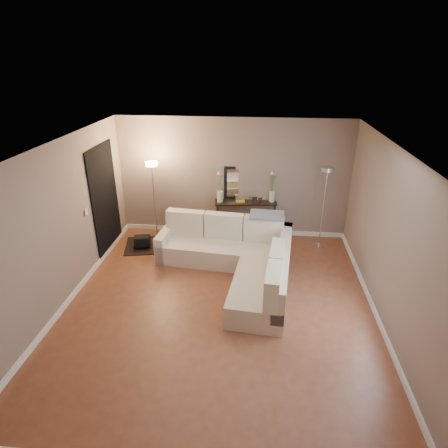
# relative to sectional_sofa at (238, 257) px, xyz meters

# --- Properties ---
(floor) EXTENTS (5.00, 5.50, 0.01)m
(floor) POSITION_rel_sectional_sofa_xyz_m (-0.23, -1.04, -0.34)
(floor) COLOR brown
(floor) RESTS_ON ground
(ceiling) EXTENTS (5.00, 5.50, 0.01)m
(ceiling) POSITION_rel_sectional_sofa_xyz_m (-0.23, -1.04, 2.27)
(ceiling) COLOR white
(ceiling) RESTS_ON ground
(wall_back) EXTENTS (5.00, 0.02, 2.60)m
(wall_back) POSITION_rel_sectional_sofa_xyz_m (-0.23, 1.72, 0.96)
(wall_back) COLOR gray
(wall_back) RESTS_ON ground
(wall_front) EXTENTS (5.00, 0.02, 2.60)m
(wall_front) POSITION_rel_sectional_sofa_xyz_m (-0.23, -3.80, 0.96)
(wall_front) COLOR gray
(wall_front) RESTS_ON ground
(wall_left) EXTENTS (0.02, 5.50, 2.60)m
(wall_left) POSITION_rel_sectional_sofa_xyz_m (-2.74, -1.04, 0.96)
(wall_left) COLOR gray
(wall_left) RESTS_ON ground
(wall_right) EXTENTS (0.02, 5.50, 2.60)m
(wall_right) POSITION_rel_sectional_sofa_xyz_m (2.28, -1.04, 0.96)
(wall_right) COLOR gray
(wall_right) RESTS_ON ground
(baseboard_back) EXTENTS (5.00, 0.03, 0.10)m
(baseboard_back) POSITION_rel_sectional_sofa_xyz_m (-0.23, 1.70, -0.29)
(baseboard_back) COLOR white
(baseboard_back) RESTS_ON ground
(baseboard_left) EXTENTS (0.03, 5.50, 0.10)m
(baseboard_left) POSITION_rel_sectional_sofa_xyz_m (-2.72, -1.04, -0.29)
(baseboard_left) COLOR white
(baseboard_left) RESTS_ON ground
(baseboard_right) EXTENTS (0.03, 5.50, 0.10)m
(baseboard_right) POSITION_rel_sectional_sofa_xyz_m (2.25, -1.04, -0.29)
(baseboard_right) COLOR white
(baseboard_right) RESTS_ON ground
(doorway) EXTENTS (0.02, 1.20, 2.20)m
(doorway) POSITION_rel_sectional_sofa_xyz_m (-2.71, 0.66, 0.76)
(doorway) COLOR black
(doorway) RESTS_ON ground
(switch_plate) EXTENTS (0.02, 0.08, 0.12)m
(switch_plate) POSITION_rel_sectional_sofa_xyz_m (-2.71, -0.19, 0.86)
(switch_plate) COLOR white
(switch_plate) RESTS_ON ground
(sectional_sofa) EXTENTS (2.65, 2.71, 0.91)m
(sectional_sofa) POSITION_rel_sectional_sofa_xyz_m (0.00, 0.00, 0.00)
(sectional_sofa) COLOR beige
(sectional_sofa) RESTS_ON floor
(throw_blanket) EXTENTS (0.67, 0.41, 0.09)m
(throw_blanket) POSITION_rel_sectional_sofa_xyz_m (0.52, 0.59, 0.61)
(throw_blanket) COLOR slate
(throw_blanket) RESTS_ON sectional_sofa
(console_table) EXTENTS (1.37, 0.51, 0.82)m
(console_table) POSITION_rel_sectional_sofa_xyz_m (-0.02, 1.58, 0.13)
(console_table) COLOR black
(console_table) RESTS_ON floor
(leaning_mirror) EXTENTS (0.94, 0.15, 0.74)m
(leaning_mirror) POSITION_rel_sectional_sofa_xyz_m (0.05, 1.76, 0.86)
(leaning_mirror) COLOR black
(leaning_mirror) RESTS_ON console_table
(table_decor) EXTENTS (0.57, 0.14, 0.13)m
(table_decor) POSITION_rel_sectional_sofa_xyz_m (0.07, 1.55, 0.51)
(table_decor) COLOR orange
(table_decor) RESTS_ON console_table
(flower_vase_left) EXTENTS (0.16, 0.14, 0.70)m
(flower_vase_left) POSITION_rel_sectional_sofa_xyz_m (-0.50, 1.52, 0.78)
(flower_vase_left) COLOR silver
(flower_vase_left) RESTS_ON console_table
(flower_vase_right) EXTENTS (0.16, 0.14, 0.70)m
(flower_vase_right) POSITION_rel_sectional_sofa_xyz_m (0.63, 1.65, 0.78)
(flower_vase_right) COLOR silver
(flower_vase_right) RESTS_ON console_table
(floor_lamp_lit) EXTENTS (0.29, 0.29, 1.74)m
(floor_lamp_lit) POSITION_rel_sectional_sofa_xyz_m (-1.88, 1.24, 0.90)
(floor_lamp_lit) COLOR silver
(floor_lamp_lit) RESTS_ON floor
(floor_lamp_unlit) EXTENTS (0.27, 0.27, 1.75)m
(floor_lamp_unlit) POSITION_rel_sectional_sofa_xyz_m (1.67, 1.22, 0.90)
(floor_lamp_unlit) COLOR silver
(floor_lamp_unlit) RESTS_ON floor
(charcoal_rug) EXTENTS (1.29, 1.08, 0.02)m
(charcoal_rug) POSITION_rel_sectional_sofa_xyz_m (-1.90, 0.90, -0.33)
(charcoal_rug) COLOR black
(charcoal_rug) RESTS_ON floor
(black_bag) EXTENTS (0.36, 0.29, 0.21)m
(black_bag) POSITION_rel_sectional_sofa_xyz_m (-2.07, 0.76, -0.17)
(black_bag) COLOR black
(black_bag) RESTS_ON charcoal_rug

